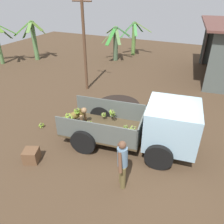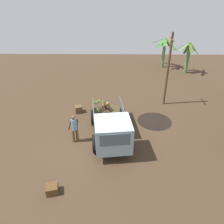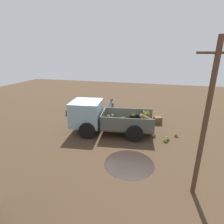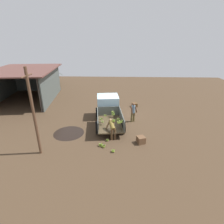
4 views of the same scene
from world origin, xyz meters
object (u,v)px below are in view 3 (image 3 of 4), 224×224
person_foreground_visitor (111,108)px  banana_bunch_on_ground_2 (154,136)px  banana_bunch_on_ground_0 (168,138)px  wooden_crate_0 (158,120)px  person_worker_loading (147,122)px  cargo_truck (95,116)px  wooden_crate_1 (69,112)px  utility_pole (205,122)px  banana_bunch_on_ground_1 (166,140)px  banana_bunch_on_ground_3 (176,135)px

person_foreground_visitor → banana_bunch_on_ground_2: person_foreground_visitor is taller
banana_bunch_on_ground_2 → banana_bunch_on_ground_0: bearing=166.0°
wooden_crate_0 → person_worker_loading: bearing=72.8°
cargo_truck → banana_bunch_on_ground_0: 4.30m
banana_bunch_on_ground_0 → wooden_crate_0: bearing=-76.2°
cargo_truck → person_foreground_visitor: (-0.46, -2.02, -0.11)m
wooden_crate_1 → banana_bunch_on_ground_2: bearing=160.5°
cargo_truck → utility_pole: (-4.93, 3.70, 1.57)m
banana_bunch_on_ground_0 → person_foreground_visitor: bearing=-28.9°
utility_pole → banana_bunch_on_ground_0: 4.47m
person_foreground_visitor → banana_bunch_on_ground_1: 4.36m
banana_bunch_on_ground_0 → wooden_crate_0: (0.58, -2.36, 0.12)m
person_worker_loading → banana_bunch_on_ground_2: size_ratio=6.24×
person_worker_loading → banana_bunch_on_ground_2: (-0.45, 0.31, -0.67)m
banana_bunch_on_ground_1 → wooden_crate_1: size_ratio=0.57×
person_worker_loading → wooden_crate_0: 2.04m
person_worker_loading → wooden_crate_0: (-0.58, -1.88, -0.53)m
banana_bunch_on_ground_3 → banana_bunch_on_ground_2: bearing=19.8°
cargo_truck → wooden_crate_1: bearing=-45.9°
utility_pole → person_foreground_visitor: size_ratio=3.07×
person_worker_loading → banana_bunch_on_ground_1: 1.41m
banana_bunch_on_ground_1 → cargo_truck: bearing=-3.5°
banana_bunch_on_ground_0 → banana_bunch_on_ground_3: size_ratio=1.17×
person_worker_loading → banana_bunch_on_ground_3: size_ratio=5.60×
banana_bunch_on_ground_3 → person_foreground_visitor: bearing=-19.0°
utility_pole → banana_bunch_on_ground_0: size_ratio=18.82×
utility_pole → person_worker_loading: utility_pole is taller
person_foreground_visitor → banana_bunch_on_ground_1: person_foreground_visitor is taller
banana_bunch_on_ground_0 → banana_bunch_on_ground_2: size_ratio=1.31×
banana_bunch_on_ground_2 → banana_bunch_on_ground_3: banana_bunch_on_ground_3 is taller
banana_bunch_on_ground_3 → banana_bunch_on_ground_0: bearing=51.2°
wooden_crate_0 → cargo_truck: bearing=32.6°
person_worker_loading → banana_bunch_on_ground_2: person_worker_loading is taller
person_worker_loading → wooden_crate_0: bearing=-128.2°
banana_bunch_on_ground_2 → wooden_crate_0: bearing=-93.5°
wooden_crate_0 → wooden_crate_1: bearing=-1.0°
utility_pole → banana_bunch_on_ground_1: (0.84, -3.45, -2.47)m
banana_bunch_on_ground_3 → person_worker_loading: bearing=4.4°
person_foreground_visitor → banana_bunch_on_ground_3: size_ratio=7.18×
person_foreground_visitor → banana_bunch_on_ground_3: 4.55m
utility_pole → banana_bunch_on_ground_2: size_ratio=24.59×
utility_pole → wooden_crate_1: 10.33m
cargo_truck → banana_bunch_on_ground_3: size_ratio=21.69×
person_foreground_visitor → wooden_crate_0: (-3.17, -0.30, -0.67)m
utility_pole → person_worker_loading: bearing=-65.5°
cargo_truck → banana_bunch_on_ground_3: 4.82m
utility_pole → wooden_crate_0: size_ratio=10.59×
person_foreground_visitor → banana_bunch_on_ground_0: 4.35m
person_worker_loading → banana_bunch_on_ground_1: bearing=125.7°
wooden_crate_1 → utility_pole: bearing=142.4°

